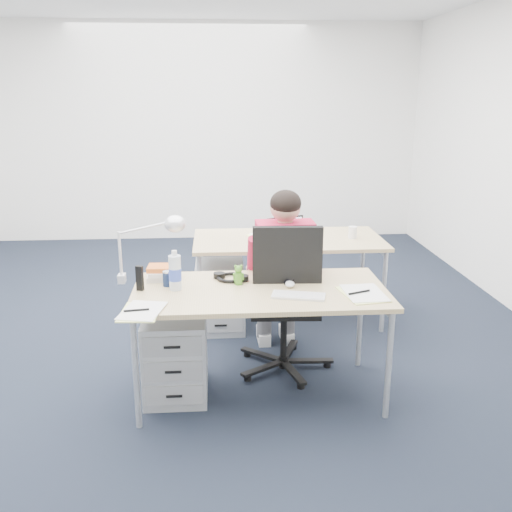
# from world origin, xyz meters

# --- Properties ---
(floor) EXTENTS (7.00, 7.00, 0.00)m
(floor) POSITION_xyz_m (0.00, 0.00, 0.00)
(floor) COLOR black
(floor) RESTS_ON ground
(room) EXTENTS (6.02, 7.02, 2.80)m
(room) POSITION_xyz_m (0.00, 0.00, 1.71)
(room) COLOR white
(room) RESTS_ON ground
(desk_near) EXTENTS (1.60, 0.80, 0.73)m
(desk_near) POSITION_xyz_m (0.58, -0.77, 0.68)
(desk_near) COLOR tan
(desk_near) RESTS_ON ground
(desk_far) EXTENTS (1.60, 0.80, 0.73)m
(desk_far) POSITION_xyz_m (0.92, 0.51, 0.68)
(desk_far) COLOR tan
(desk_far) RESTS_ON ground
(office_chair) EXTENTS (0.73, 0.73, 1.10)m
(office_chair) POSITION_xyz_m (0.77, -0.46, 0.31)
(office_chair) COLOR black
(office_chair) RESTS_ON ground
(seated_person) EXTENTS (0.40, 0.69, 1.29)m
(seated_person) POSITION_xyz_m (0.77, -0.27, 0.65)
(seated_person) COLOR #A91838
(seated_person) RESTS_ON ground
(drawer_pedestal_near) EXTENTS (0.40, 0.50, 0.55)m
(drawer_pedestal_near) POSITION_xyz_m (0.03, -0.73, 0.28)
(drawer_pedestal_near) COLOR #AFB2B4
(drawer_pedestal_near) RESTS_ON ground
(drawer_pedestal_far) EXTENTS (0.40, 0.50, 0.55)m
(drawer_pedestal_far) POSITION_xyz_m (0.33, 0.36, 0.28)
(drawer_pedestal_far) COLOR #AFB2B4
(drawer_pedestal_far) RESTS_ON ground
(silver_laptop) EXTENTS (0.29, 0.24, 0.30)m
(silver_laptop) POSITION_xyz_m (0.78, -0.45, 0.88)
(silver_laptop) COLOR silver
(silver_laptop) RESTS_ON desk_near
(wireless_keyboard) EXTENTS (0.34, 0.21, 0.02)m
(wireless_keyboard) POSITION_xyz_m (0.80, -0.93, 0.74)
(wireless_keyboard) COLOR white
(wireless_keyboard) RESTS_ON desk_near
(computer_mouse) EXTENTS (0.07, 0.10, 0.03)m
(computer_mouse) POSITION_xyz_m (0.77, -0.74, 0.75)
(computer_mouse) COLOR white
(computer_mouse) RESTS_ON desk_near
(headphones) EXTENTS (0.30, 0.27, 0.04)m
(headphones) POSITION_xyz_m (0.40, -0.56, 0.75)
(headphones) COLOR black
(headphones) RESTS_ON desk_near
(can_koozie) EXTENTS (0.07, 0.07, 0.10)m
(can_koozie) POSITION_xyz_m (-0.01, -0.67, 0.78)
(can_koozie) COLOR #162446
(can_koozie) RESTS_ON desk_near
(water_bottle) EXTENTS (0.09, 0.09, 0.25)m
(water_bottle) POSITION_xyz_m (0.05, -0.74, 0.86)
(water_bottle) COLOR silver
(water_bottle) RESTS_ON desk_near
(bear_figurine) EXTENTS (0.08, 0.06, 0.13)m
(bear_figurine) POSITION_xyz_m (0.45, -0.67, 0.80)
(bear_figurine) COLOR #30771F
(bear_figurine) RESTS_ON desk_near
(book_stack) EXTENTS (0.25, 0.23, 0.09)m
(book_stack) POSITION_xyz_m (-0.05, -0.53, 0.78)
(book_stack) COLOR silver
(book_stack) RESTS_ON desk_near
(cordless_phone) EXTENTS (0.05, 0.04, 0.16)m
(cordless_phone) POSITION_xyz_m (-0.17, -0.74, 0.81)
(cordless_phone) COLOR black
(cordless_phone) RESTS_ON desk_near
(papers_left) EXTENTS (0.26, 0.33, 0.01)m
(papers_left) POSITION_xyz_m (-0.13, -1.12, 0.74)
(papers_left) COLOR #F4FF93
(papers_left) RESTS_ON desk_near
(papers_right) EXTENTS (0.26, 0.35, 0.01)m
(papers_right) POSITION_xyz_m (1.20, -0.92, 0.74)
(papers_right) COLOR #F4FF93
(papers_right) RESTS_ON desk_near
(sunglasses) EXTENTS (0.11, 0.08, 0.02)m
(sunglasses) POSITION_xyz_m (0.79, -0.69, 0.74)
(sunglasses) COLOR black
(sunglasses) RESTS_ON desk_near
(desk_lamp) EXTENTS (0.43, 0.27, 0.46)m
(desk_lamp) POSITION_xyz_m (-0.17, -0.58, 0.96)
(desk_lamp) COLOR silver
(desk_lamp) RESTS_ON desk_near
(dark_laptop) EXTENTS (0.42, 0.42, 0.24)m
(dark_laptop) POSITION_xyz_m (0.90, 0.25, 0.85)
(dark_laptop) COLOR black
(dark_laptop) RESTS_ON desk_far
(far_cup) EXTENTS (0.08, 0.08, 0.10)m
(far_cup) POSITION_xyz_m (1.47, 0.47, 0.78)
(far_cup) COLOR white
(far_cup) RESTS_ON desk_far
(far_papers) EXTENTS (0.33, 0.38, 0.01)m
(far_papers) POSITION_xyz_m (0.74, 0.54, 0.73)
(far_papers) COLOR white
(far_papers) RESTS_ON desk_far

